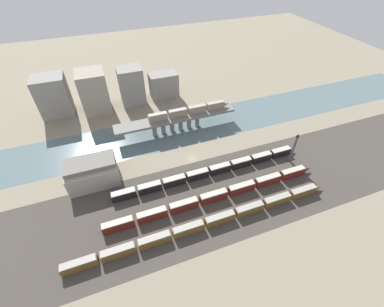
# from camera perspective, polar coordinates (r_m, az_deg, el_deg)

# --- Properties ---
(ground_plane) EXTENTS (400.00, 400.00, 0.00)m
(ground_plane) POSITION_cam_1_polar(r_m,az_deg,el_deg) (119.05, -0.06, -1.05)
(ground_plane) COLOR gray
(railbed_yard) EXTENTS (280.00, 42.00, 0.01)m
(railbed_yard) POSITION_cam_1_polar(r_m,az_deg,el_deg) (104.11, 4.57, -9.56)
(railbed_yard) COLOR #423D38
(railbed_yard) RESTS_ON ground
(river_water) EXTENTS (320.00, 27.92, 0.01)m
(river_water) POSITION_cam_1_polar(r_m,az_deg,el_deg) (136.01, -3.46, 5.25)
(river_water) COLOR slate
(river_water) RESTS_ON ground
(bridge) EXTENTS (62.41, 7.99, 8.18)m
(bridge) POSITION_cam_1_polar(r_m,az_deg,el_deg) (132.22, -3.58, 7.50)
(bridge) COLOR slate
(bridge) RESTS_ON ground
(train_on_bridge) EXTENTS (43.62, 2.64, 4.06)m
(train_on_bridge) POSITION_cam_1_polar(r_m,az_deg,el_deg) (132.03, -0.61, 9.45)
(train_on_bridge) COLOR gray
(train_on_bridge) RESTS_ON bridge
(train_yard_near) EXTENTS (99.97, 2.63, 3.60)m
(train_yard_near) POSITION_cam_1_polar(r_m,az_deg,el_deg) (94.94, 3.50, -15.09)
(train_yard_near) COLOR brown
(train_yard_near) RESTS_ON ground
(train_yard_mid) EXTENTS (88.66, 2.65, 4.02)m
(train_yard_mid) POSITION_cam_1_polar(r_m,az_deg,el_deg) (102.04, 5.40, -9.31)
(train_yard_mid) COLOR #5B1E19
(train_yard_mid) RESTS_ON ground
(train_yard_far) EXTENTS (85.41, 2.83, 3.79)m
(train_yard_far) POSITION_cam_1_polar(r_m,az_deg,el_deg) (110.88, 4.26, -3.91)
(train_yard_far) COLOR black
(train_yard_far) RESTS_ON ground
(warehouse_building) EXTENTS (20.10, 14.23, 10.82)m
(warehouse_building) POSITION_cam_1_polar(r_m,az_deg,el_deg) (113.55, -21.27, -3.74)
(warehouse_building) COLOR #9E998E
(warehouse_building) RESTS_ON ground
(signal_tower) EXTENTS (1.05, 1.05, 14.97)m
(signal_tower) POSITION_cam_1_polar(r_m,az_deg,el_deg) (121.30, 21.58, 0.93)
(signal_tower) COLOR #4C4C51
(signal_tower) RESTS_ON ground
(city_block_far_left) EXTENTS (16.33, 13.75, 22.27)m
(city_block_far_left) POSITION_cam_1_polar(r_m,az_deg,el_deg) (161.65, -28.44, 11.17)
(city_block_far_left) COLOR gray
(city_block_far_left) RESTS_ON ground
(city_block_left) EXTENTS (14.75, 15.25, 23.30)m
(city_block_left) POSITION_cam_1_polar(r_m,az_deg,el_deg) (155.57, -20.93, 12.67)
(city_block_left) COLOR gray
(city_block_left) RESTS_ON ground
(city_block_center) EXTENTS (13.48, 11.68, 21.84)m
(city_block_center) POSITION_cam_1_polar(r_m,az_deg,el_deg) (157.04, -13.28, 14.32)
(city_block_center) COLOR gray
(city_block_center) RESTS_ON ground
(city_block_right) EXTENTS (16.53, 10.58, 15.04)m
(city_block_right) POSITION_cam_1_polar(r_m,az_deg,el_deg) (162.68, -6.32, 14.85)
(city_block_right) COLOR gray
(city_block_right) RESTS_ON ground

